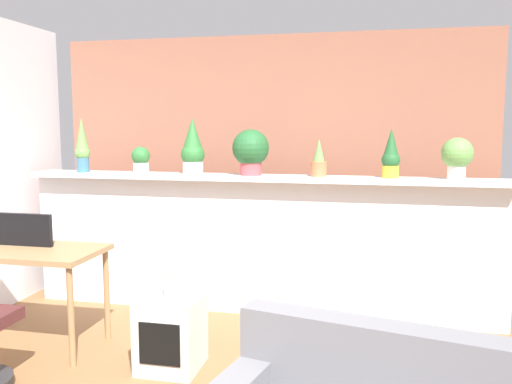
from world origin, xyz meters
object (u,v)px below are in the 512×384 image
(potted_plant_5, at_px, (391,155))
(side_cube_shelf, at_px, (171,333))
(potted_plant_0, at_px, (82,146))
(tv_monitor, at_px, (23,230))
(potted_plant_1, at_px, (141,159))
(desk, at_px, (27,260))
(potted_plant_2, at_px, (193,148))
(potted_plant_3, at_px, (251,150))
(potted_plant_6, at_px, (457,156))
(vase_on_shelf, at_px, (172,285))
(potted_plant_4, at_px, (319,161))

(potted_plant_5, xyz_separation_m, side_cube_shelf, (-1.46, -1.19, -1.16))
(potted_plant_0, bearing_deg, tv_monitor, -88.16)
(potted_plant_1, bearing_deg, potted_plant_5, 1.41)
(tv_monitor, xyz_separation_m, side_cube_shelf, (1.25, -0.20, -0.62))
(desk, bearing_deg, potted_plant_0, 95.97)
(potted_plant_1, bearing_deg, side_cube_shelf, -58.16)
(potted_plant_2, relative_size, potted_plant_3, 1.25)
(desk, height_order, tv_monitor, tv_monitor)
(potted_plant_0, xyz_separation_m, potted_plant_5, (2.73, 0.05, -0.05))
(potted_plant_3, xyz_separation_m, tv_monitor, (-1.54, -0.97, -0.57))
(potted_plant_6, height_order, vase_on_shelf, potted_plant_6)
(potted_plant_0, height_order, tv_monitor, potted_plant_0)
(potted_plant_1, relative_size, tv_monitor, 0.51)
(potted_plant_3, xyz_separation_m, desk, (-1.46, -1.05, -0.78))
(potted_plant_2, xyz_separation_m, potted_plant_5, (1.69, 0.01, -0.04))
(potted_plant_2, xyz_separation_m, vase_on_shelf, (0.25, -1.17, -0.87))
(potted_plant_5, relative_size, desk, 0.37)
(side_cube_shelf, bearing_deg, potted_plant_4, 53.31)
(potted_plant_5, distance_m, vase_on_shelf, 2.04)
(potted_plant_4, bearing_deg, side_cube_shelf, -126.69)
(potted_plant_0, bearing_deg, potted_plant_5, 1.15)
(potted_plant_1, distance_m, potted_plant_2, 0.49)
(potted_plant_3, xyz_separation_m, potted_plant_6, (1.67, -0.00, -0.03))
(potted_plant_2, distance_m, potted_plant_4, 1.11)
(potted_plant_0, xyz_separation_m, potted_plant_2, (1.04, 0.04, -0.01))
(desk, relative_size, vase_on_shelf, 6.28)
(potted_plant_0, height_order, potted_plant_4, potted_plant_0)
(vase_on_shelf, bearing_deg, side_cube_shelf, -158.65)
(potted_plant_1, distance_m, side_cube_shelf, 1.73)
(potted_plant_2, bearing_deg, potted_plant_0, -177.71)
(desk, bearing_deg, potted_plant_4, 27.22)
(potted_plant_3, height_order, potted_plant_5, potted_plant_5)
(potted_plant_3, height_order, tv_monitor, potted_plant_3)
(side_cube_shelf, bearing_deg, potted_plant_0, 138.35)
(potted_plant_5, height_order, potted_plant_6, potted_plant_5)
(desk, relative_size, side_cube_shelf, 2.20)
(desk, bearing_deg, potted_plant_2, 48.31)
(potted_plant_1, height_order, vase_on_shelf, potted_plant_1)
(potted_plant_2, xyz_separation_m, side_cube_shelf, (0.23, -1.18, -1.20))
(potted_plant_0, distance_m, potted_plant_5, 2.73)
(potted_plant_1, xyz_separation_m, potted_plant_4, (1.58, 0.04, 0.01))
(tv_monitor, distance_m, side_cube_shelf, 1.41)
(potted_plant_6, xyz_separation_m, side_cube_shelf, (-1.96, -1.17, -1.17))
(desk, distance_m, tv_monitor, 0.24)
(potted_plant_0, bearing_deg, desk, -84.03)
(potted_plant_6, bearing_deg, potted_plant_4, 179.94)
(potted_plant_2, distance_m, potted_plant_3, 0.52)
(potted_plant_3, distance_m, potted_plant_4, 0.59)
(potted_plant_3, relative_size, potted_plant_4, 1.25)
(potted_plant_5, bearing_deg, desk, -157.91)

